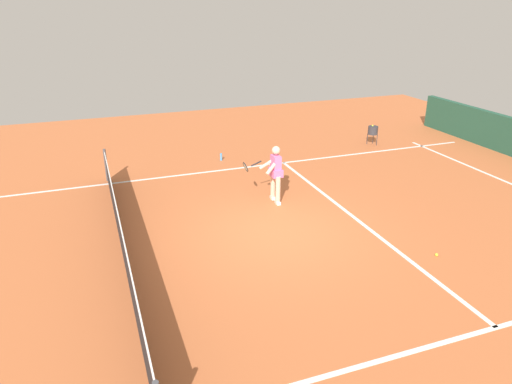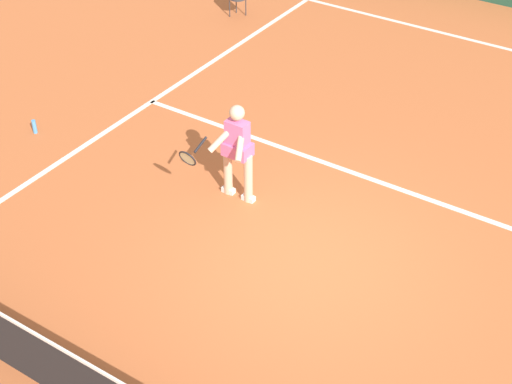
# 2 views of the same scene
# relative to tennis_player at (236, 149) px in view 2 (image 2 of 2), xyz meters

# --- Properties ---
(ground_plane) EXTENTS (26.44, 26.44, 0.00)m
(ground_plane) POSITION_rel_tennis_player_xyz_m (-1.62, 0.61, -0.85)
(ground_plane) COLOR #C66638
(baseline_marking) EXTENTS (10.00, 0.10, 0.01)m
(baseline_marking) POSITION_rel_tennis_player_xyz_m (-1.62, -7.06, -0.84)
(baseline_marking) COLOR white
(baseline_marking) RESTS_ON ground
(service_line_marking) EXTENTS (9.00, 0.10, 0.01)m
(service_line_marking) POSITION_rel_tennis_player_xyz_m (-1.62, -1.51, -0.84)
(service_line_marking) COLOR white
(service_line_marking) RESTS_ON ground
(sideline_right_marking) EXTENTS (0.10, 18.34, 0.01)m
(sideline_right_marking) POSITION_rel_tennis_player_xyz_m (2.88, 0.61, -0.84)
(sideline_right_marking) COLOR white
(sideline_right_marking) RESTS_ON ground
(tennis_player) EXTENTS (0.77, 0.92, 1.55)m
(tennis_player) POSITION_rel_tennis_player_xyz_m (0.00, 0.00, 0.00)
(tennis_player) COLOR beige
(tennis_player) RESTS_ON ground
(water_bottle) EXTENTS (0.07, 0.07, 0.24)m
(water_bottle) POSITION_rel_tennis_player_xyz_m (3.84, 0.37, -0.73)
(water_bottle) COLOR #4C9EE5
(water_bottle) RESTS_ON ground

